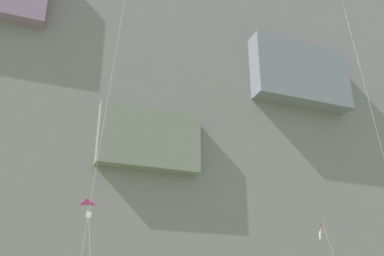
# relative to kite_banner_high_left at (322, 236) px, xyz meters

# --- Properties ---
(cliff_face) EXTENTS (180.00, 32.77, 67.56)m
(cliff_face) POSITION_rel_kite_banner_high_left_xyz_m (-7.32, 32.94, 25.68)
(cliff_face) COLOR slate
(cliff_face) RESTS_ON ground
(kite_banner_high_left) EXTENTS (2.77, 5.01, 8.65)m
(kite_banner_high_left) POSITION_rel_kite_banner_high_left_xyz_m (0.00, 0.00, 0.00)
(kite_banner_high_left) COLOR black
(kite_banner_high_left) RESTS_ON ground
(kite_delta_upper_right) EXTENTS (1.48, 6.10, 10.71)m
(kite_delta_upper_right) POSITION_rel_kite_banner_high_left_xyz_m (-13.28, 10.25, 2.35)
(kite_delta_upper_right) COLOR #CC3399
(kite_delta_upper_right) RESTS_ON ground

